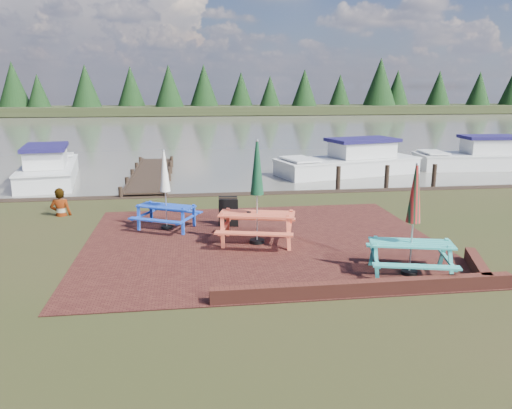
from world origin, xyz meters
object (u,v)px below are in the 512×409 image
at_px(jetty, 151,174).
at_px(boat_far, 478,158).
at_px(picnic_table_blue, 166,202).
at_px(boat_near, 350,163).
at_px(person, 59,188).
at_px(picnic_table_red, 257,209).
at_px(chalkboard, 228,212).
at_px(boat_jetty, 49,170).
at_px(picnic_table_teal, 412,237).

distance_m(jetty, boat_far, 16.43).
bearing_deg(picnic_table_blue, boat_near, 74.60).
relative_size(jetty, person, 5.20).
relative_size(picnic_table_red, boat_near, 0.36).
bearing_deg(boat_far, boat_near, 99.53).
height_order(chalkboard, boat_far, boat_far).
distance_m(picnic_table_red, chalkboard, 1.83).
xyz_separation_m(boat_jetty, person, (2.15, -7.09, 0.52)).
xyz_separation_m(picnic_table_red, jetty, (-3.37, 10.34, -0.81)).
distance_m(picnic_table_teal, picnic_table_blue, 6.82).
xyz_separation_m(picnic_table_blue, boat_far, (15.37, 9.84, -0.42)).
relative_size(chalkboard, boat_near, 0.12).
bearing_deg(boat_jetty, picnic_table_red, -62.89).
xyz_separation_m(picnic_table_red, person, (-5.68, 3.61, -0.05)).
relative_size(picnic_table_red, person, 1.51).
height_order(picnic_table_red, jetty, picnic_table_red).
height_order(picnic_table_teal, boat_jetty, picnic_table_teal).
height_order(picnic_table_red, picnic_table_blue, picnic_table_red).
distance_m(picnic_table_red, boat_far, 17.39).
height_order(picnic_table_teal, boat_near, picnic_table_teal).
bearing_deg(person, boat_near, -147.50).
xyz_separation_m(picnic_table_teal, boat_jetty, (-10.77, 13.32, -0.48)).
xyz_separation_m(chalkboard, jetty, (-2.77, 8.69, -0.33)).
xyz_separation_m(boat_near, person, (-11.70, -7.24, 0.51)).
xyz_separation_m(jetty, person, (-2.31, -6.74, 0.76)).
distance_m(picnic_table_teal, boat_far, 17.37).
bearing_deg(chalkboard, picnic_table_blue, -173.31).
bearing_deg(boat_near, boat_jetty, 76.14).
relative_size(boat_jetty, boat_near, 0.91).
distance_m(picnic_table_teal, picnic_table_red, 3.93).
bearing_deg(picnic_table_teal, boat_far, 68.93).
relative_size(picnic_table_teal, picnic_table_red, 0.90).
bearing_deg(picnic_table_teal, picnic_table_blue, 155.27).
bearing_deg(picnic_table_blue, person, 177.02).
distance_m(boat_jetty, person, 7.43).
bearing_deg(jetty, boat_far, 4.11).
bearing_deg(boat_jetty, person, -82.22).
bearing_deg(chalkboard, boat_jetty, 136.35).
bearing_deg(chalkboard, jetty, 115.38).
relative_size(picnic_table_blue, person, 1.27).
height_order(jetty, boat_far, boat_far).
relative_size(picnic_table_red, boat_far, 0.43).
distance_m(picnic_table_teal, jetty, 14.43).
relative_size(picnic_table_blue, boat_near, 0.31).
distance_m(picnic_table_red, person, 6.73).
height_order(picnic_table_red, boat_jetty, picnic_table_red).
bearing_deg(picnic_table_teal, person, 158.57).
bearing_deg(boat_near, person, 107.29).
distance_m(jetty, boat_jetty, 4.48).
bearing_deg(chalkboard, boat_far, 43.63).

